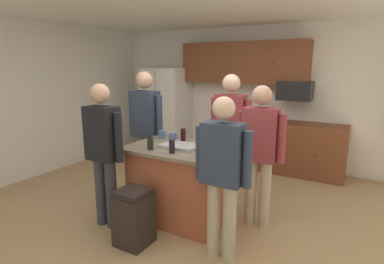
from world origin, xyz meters
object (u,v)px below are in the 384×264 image
at_px(glass_short_whisky, 183,135).
at_px(person_elder_center, 223,169).
at_px(mug_ceramic_white, 173,137).
at_px(kitchen_island, 180,183).
at_px(glass_stout_tall, 172,146).
at_px(microwave_over_range, 295,91).
at_px(person_guest_right, 260,147).
at_px(tumbler_amber, 150,143).
at_px(person_host_foreground, 103,146).
at_px(person_guest_by_door, 146,125).
at_px(person_guest_left, 230,130).
at_px(trash_bin, 134,217).
at_px(refrigerator, 166,112).
at_px(mug_blue_stoneware, 162,134).
at_px(serving_tray, 180,146).

bearing_deg(glass_short_whisky, person_elder_center, -39.95).
bearing_deg(person_elder_center, mug_ceramic_white, -2.62).
bearing_deg(kitchen_island, glass_stout_tall, -75.11).
height_order(microwave_over_range, person_guest_right, person_guest_right).
xyz_separation_m(microwave_over_range, tumbler_amber, (-1.01, -2.75, -0.45)).
distance_m(person_host_foreground, glass_stout_tall, 0.80).
distance_m(person_guest_by_door, person_host_foreground, 0.99).
relative_size(person_guest_right, person_elder_center, 1.04).
bearing_deg(person_host_foreground, person_guest_left, 12.16).
height_order(tumbler_amber, trash_bin, tumbler_amber).
xyz_separation_m(refrigerator, person_guest_right, (2.69, -2.03, 0.05)).
relative_size(person_guest_by_door, mug_blue_stoneware, 14.47).
distance_m(person_guest_by_door, mug_ceramic_white, 0.63).
distance_m(microwave_over_range, kitchen_island, 2.78).
xyz_separation_m(kitchen_island, mug_ceramic_white, (-0.23, 0.21, 0.51)).
distance_m(person_elder_center, mug_blue_stoneware, 1.40).
bearing_deg(mug_blue_stoneware, tumbler_amber, -68.59).
bearing_deg(microwave_over_range, tumbler_amber, -110.16).
xyz_separation_m(person_elder_center, trash_bin, (-0.90, -0.25, -0.62)).
height_order(kitchen_island, mug_blue_stoneware, mug_blue_stoneware).
bearing_deg(person_guest_right, refrigerator, -57.42).
relative_size(tumbler_amber, trash_bin, 0.25).
distance_m(person_elder_center, mug_ceramic_white, 1.22).
relative_size(microwave_over_range, glass_stout_tall, 3.71).
height_order(microwave_over_range, trash_bin, microwave_over_range).
distance_m(refrigerator, kitchen_island, 3.01).
bearing_deg(mug_ceramic_white, serving_tray, -42.85).
bearing_deg(person_guest_by_door, kitchen_island, -0.00).
relative_size(microwave_over_range, person_host_foreground, 0.33).
bearing_deg(tumbler_amber, microwave_over_range, 69.84).
relative_size(mug_ceramic_white, mug_blue_stoneware, 1.05).
bearing_deg(person_guest_by_door, trash_bin, -31.90).
bearing_deg(glass_stout_tall, person_host_foreground, -158.40).
relative_size(kitchen_island, person_guest_right, 0.74).
bearing_deg(glass_stout_tall, kitchen_island, 104.89).
bearing_deg(serving_tray, mug_ceramic_white, 137.15).
height_order(mug_ceramic_white, serving_tray, mug_ceramic_white).
distance_m(microwave_over_range, glass_stout_tall, 2.87).
bearing_deg(kitchen_island, refrigerator, 127.57).
height_order(mug_blue_stoneware, trash_bin, mug_blue_stoneware).
bearing_deg(serving_tray, person_guest_by_door, 152.28).
xyz_separation_m(person_elder_center, mug_blue_stoneware, (-1.20, 0.72, 0.06)).
relative_size(kitchen_island, mug_blue_stoneware, 9.90).
relative_size(person_guest_left, person_guest_right, 1.06).
distance_m(tumbler_amber, trash_bin, 0.83).
relative_size(person_elder_center, mug_blue_stoneware, 12.94).
height_order(person_guest_by_door, person_guest_right, person_guest_by_door).
relative_size(glass_short_whisky, mug_blue_stoneware, 1.29).
distance_m(person_guest_right, person_elder_center, 0.80).
bearing_deg(person_guest_right, microwave_over_range, -107.96).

